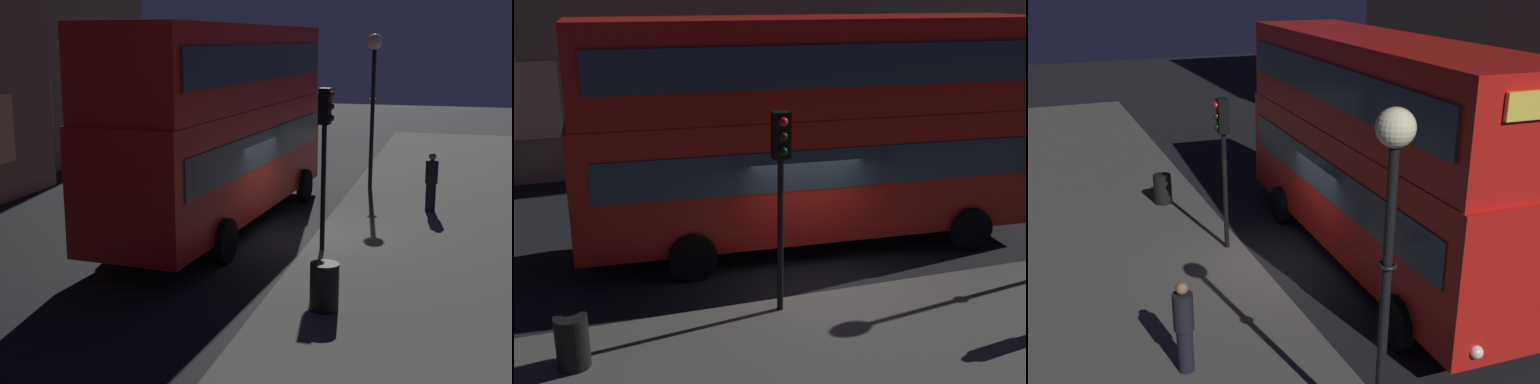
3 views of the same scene
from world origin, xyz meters
The scene contains 4 objects.
ground_plane centered at (0.00, 0.00, 0.00)m, with size 80.00×80.00×0.00m, color black.
double_decker_bus centered at (0.55, 2.16, 3.10)m, with size 11.27×3.40×5.52m.
traffic_light_near_kerb centered at (-1.26, -1.07, 2.94)m, with size 0.33×0.37×3.92m.
litter_bin centered at (-5.15, -1.86, 0.58)m, with size 0.55×0.55×0.92m, color black.
Camera 2 is at (-4.89, -11.62, 6.12)m, focal length 44.55 mm.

